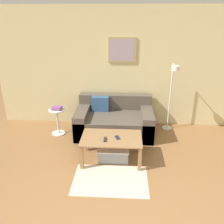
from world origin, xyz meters
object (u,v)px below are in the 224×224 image
object	(u,v)px
coffee_table	(111,141)
cell_phone	(117,137)
couch	(114,121)
storage_bin	(113,153)
remote_control	(105,139)
book_stack	(57,108)
floor_lamp	(172,91)
side_table	(58,119)

from	to	relation	value
coffee_table	cell_phone	world-z (taller)	cell_phone
couch	coffee_table	bearing A→B (deg)	-89.92
coffee_table	storage_bin	xyz separation A→B (m)	(0.03, 0.03, -0.25)
remote_control	coffee_table	bearing A→B (deg)	39.36
book_stack	cell_phone	bearing A→B (deg)	-36.02
storage_bin	floor_lamp	bearing A→B (deg)	45.42
coffee_table	side_table	world-z (taller)	side_table
side_table	remote_control	size ratio (longest dim) A/B	3.65
couch	side_table	bearing A→B (deg)	-173.85
side_table	cell_phone	world-z (taller)	side_table
book_stack	side_table	bearing A→B (deg)	-131.43
book_stack	cell_phone	size ratio (longest dim) A/B	1.58
couch	floor_lamp	xyz separation A→B (m)	(1.17, 0.14, 0.64)
coffee_table	side_table	distance (m)	1.50
book_stack	storage_bin	bearing A→B (deg)	-36.58
storage_bin	cell_phone	world-z (taller)	cell_phone
coffee_table	book_stack	bearing A→B (deg)	141.83
floor_lamp	cell_phone	world-z (taller)	floor_lamp
couch	coffee_table	world-z (taller)	couch
floor_lamp	cell_phone	size ratio (longest dim) A/B	10.37
floor_lamp	side_table	world-z (taller)	floor_lamp
couch	side_table	distance (m)	1.19
coffee_table	book_stack	xyz separation A→B (m)	(-1.18, 0.93, 0.21)
side_table	storage_bin	bearing A→B (deg)	-36.18
couch	book_stack	xyz separation A→B (m)	(-1.18, -0.12, 0.31)
coffee_table	storage_bin	distance (m)	0.25
book_stack	remote_control	distance (m)	1.49
couch	coffee_table	size ratio (longest dim) A/B	1.55
floor_lamp	remote_control	bearing A→B (deg)	-134.93
floor_lamp	side_table	distance (m)	2.44
floor_lamp	remote_control	world-z (taller)	floor_lamp
coffee_table	book_stack	size ratio (longest dim) A/B	4.61
coffee_table	floor_lamp	bearing A→B (deg)	45.36
couch	storage_bin	size ratio (longest dim) A/B	2.90
floor_lamp	book_stack	size ratio (longest dim) A/B	6.56
floor_lamp	book_stack	distance (m)	2.38
cell_phone	side_table	bearing A→B (deg)	124.88
storage_bin	book_stack	world-z (taller)	book_stack
couch	book_stack	world-z (taller)	couch
coffee_table	storage_bin	size ratio (longest dim) A/B	1.87
coffee_table	remote_control	world-z (taller)	remote_control
couch	storage_bin	xyz separation A→B (m)	(0.03, -1.02, -0.15)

